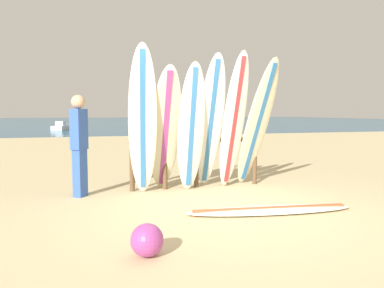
% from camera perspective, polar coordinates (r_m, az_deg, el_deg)
% --- Properties ---
extents(ground_plane, '(120.00, 120.00, 0.00)m').
position_cam_1_polar(ground_plane, '(5.51, 5.16, -10.47)').
color(ground_plane, '#CCB784').
extents(ocean_water, '(120.00, 80.00, 0.01)m').
position_cam_1_polar(ocean_water, '(62.99, -14.44, 3.44)').
color(ocean_water, navy).
rests_on(ocean_water, ground).
extents(surfboard_rack, '(2.58, 0.09, 1.06)m').
position_cam_1_polar(surfboard_rack, '(7.18, 0.67, -1.66)').
color(surfboard_rack, brown).
rests_on(surfboard_rack, ground).
extents(surfboard_leaning_far_left, '(0.59, 0.78, 2.60)m').
position_cam_1_polar(surfboard_leaning_far_left, '(6.46, -7.58, 3.44)').
color(surfboard_leaning_far_left, silver).
rests_on(surfboard_leaning_far_left, ground).
extents(surfboard_leaning_left, '(0.56, 1.00, 2.27)m').
position_cam_1_polar(surfboard_leaning_left, '(6.71, -4.11, 2.12)').
color(surfboard_leaning_left, beige).
rests_on(surfboard_leaning_left, ground).
extents(surfboard_leaning_center_left, '(0.51, 0.59, 2.34)m').
position_cam_1_polar(surfboard_leaning_center_left, '(6.69, -0.10, 2.42)').
color(surfboard_leaning_center_left, silver).
rests_on(surfboard_leaning_center_left, ground).
extents(surfboard_leaning_center, '(0.53, 1.07, 2.49)m').
position_cam_1_polar(surfboard_leaning_center, '(6.91, 2.83, 3.13)').
color(surfboard_leaning_center, white).
rests_on(surfboard_leaning_center, ground).
extents(surfboard_leaning_center_right, '(0.57, 0.78, 2.57)m').
position_cam_1_polar(surfboard_leaning_center_right, '(7.02, 6.44, 3.46)').
color(surfboard_leaning_center_right, white).
rests_on(surfboard_leaning_center_right, ground).
extents(surfboard_leaning_right, '(0.70, 1.18, 2.45)m').
position_cam_1_polar(surfboard_leaning_right, '(7.23, 9.99, 2.98)').
color(surfboard_leaning_right, beige).
rests_on(surfboard_leaning_right, ground).
extents(surfboard_lying_on_sand, '(2.55, 0.80, 0.08)m').
position_cam_1_polar(surfboard_lying_on_sand, '(5.62, 11.91, -9.87)').
color(surfboard_lying_on_sand, white).
rests_on(surfboard_lying_on_sand, ground).
extents(beachgoer_standing, '(0.30, 0.33, 1.75)m').
position_cam_1_polar(beachgoer_standing, '(6.65, -16.93, 0.44)').
color(beachgoer_standing, '#3359B2').
rests_on(beachgoer_standing, ground).
extents(small_boat_offshore, '(1.37, 2.87, 0.71)m').
position_cam_1_polar(small_boat_offshore, '(32.20, -19.51, 2.49)').
color(small_boat_offshore, silver).
rests_on(small_boat_offshore, ocean_water).
extents(beach_ball, '(0.34, 0.34, 0.34)m').
position_cam_1_polar(beach_ball, '(3.89, -6.93, -14.45)').
color(beach_ball, '#A53F8C').
rests_on(beach_ball, ground).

